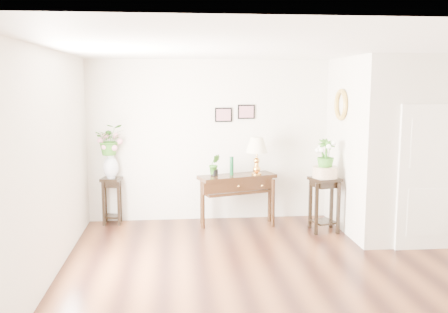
{
  "coord_description": "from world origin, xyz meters",
  "views": [
    {
      "loc": [
        -1.49,
        -5.9,
        2.37
      ],
      "look_at": [
        -0.78,
        1.3,
        1.32
      ],
      "focal_mm": 40.0,
      "sensor_mm": 36.0,
      "label": 1
    }
  ],
  "objects": [
    {
      "name": "console_table",
      "position": [
        -0.46,
        2.29,
        0.43
      ],
      "size": [
        1.37,
        0.8,
        0.87
      ],
      "primitive_type": "cube",
      "rotation": [
        0.0,
        0.0,
        0.31
      ],
      "color": "#402514",
      "rests_on": "floor"
    },
    {
      "name": "art_print_right",
      "position": [
        -0.25,
        2.73,
        1.9
      ],
      "size": [
        0.3,
        0.02,
        0.25
      ],
      "primitive_type": "cube",
      "color": "black",
      "rests_on": "wall_back"
    },
    {
      "name": "floor",
      "position": [
        0.0,
        0.0,
        0.0
      ],
      "size": [
        6.0,
        5.5,
        0.02
      ],
      "primitive_type": "cube",
      "color": "brown",
      "rests_on": "ground"
    },
    {
      "name": "green_vase",
      "position": [
        -0.56,
        2.29,
        1.04
      ],
      "size": [
        0.08,
        0.08,
        0.31
      ],
      "primitive_type": "cylinder",
      "rotation": [
        0.0,
        0.0,
        -0.19
      ],
      "color": "#0A3E1C",
      "rests_on": "console_table"
    },
    {
      "name": "porcelain_vase",
      "position": [
        -2.58,
        2.57,
        1.03
      ],
      "size": [
        0.32,
        0.32,
        0.44
      ],
      "primitive_type": null,
      "rotation": [
        0.0,
        0.0,
        -0.34
      ],
      "color": "white",
      "rests_on": "plant_stand_a"
    },
    {
      "name": "partition",
      "position": [
        2.1,
        1.77,
        1.4
      ],
      "size": [
        1.8,
        1.95,
        2.8
      ],
      "primitive_type": "cube",
      "color": "silver",
      "rests_on": "floor"
    },
    {
      "name": "wall_left",
      "position": [
        -3.0,
        0.0,
        1.4
      ],
      "size": [
        0.02,
        5.5,
        2.8
      ],
      "primitive_type": "cube",
      "color": "silver",
      "rests_on": "ground"
    },
    {
      "name": "ceramic_bowl",
      "position": [
        0.9,
        1.79,
        0.97
      ],
      "size": [
        0.41,
        0.41,
        0.18
      ],
      "primitive_type": "cylinder",
      "rotation": [
        0.0,
        0.0,
        0.02
      ],
      "color": "beige",
      "rests_on": "plant_stand_b"
    },
    {
      "name": "plant_stand_a",
      "position": [
        -2.58,
        2.57,
        0.4
      ],
      "size": [
        0.37,
        0.37,
        0.8
      ],
      "primitive_type": "cube",
      "rotation": [
        0.0,
        0.0,
        -0.2
      ],
      "color": "#2D2216",
      "rests_on": "floor"
    },
    {
      "name": "ceiling",
      "position": [
        0.0,
        0.0,
        2.8
      ],
      "size": [
        6.0,
        5.5,
        0.02
      ],
      "primitive_type": "cube",
      "color": "white",
      "rests_on": "ground"
    },
    {
      "name": "lily_arrangement",
      "position": [
        -2.58,
        2.57,
        1.47
      ],
      "size": [
        0.53,
        0.48,
        0.53
      ],
      "primitive_type": "imported",
      "rotation": [
        0.0,
        0.0,
        0.14
      ],
      "color": "#32731F",
      "rests_on": "porcelain_vase"
    },
    {
      "name": "door",
      "position": [
        2.1,
        0.78,
        1.05
      ],
      "size": [
        0.9,
        0.05,
        2.1
      ],
      "primitive_type": "cube",
      "color": "white",
      "rests_on": "floor"
    },
    {
      "name": "narcissus",
      "position": [
        0.9,
        1.79,
        1.26
      ],
      "size": [
        0.33,
        0.33,
        0.5
      ],
      "primitive_type": "imported",
      "rotation": [
        0.0,
        0.0,
        0.2
      ],
      "color": "#32731F",
      "rests_on": "ceramic_bowl"
    },
    {
      "name": "wall_front",
      "position": [
        0.0,
        -2.75,
        1.4
      ],
      "size": [
        6.0,
        0.02,
        2.8
      ],
      "primitive_type": "cube",
      "color": "silver",
      "rests_on": "ground"
    },
    {
      "name": "table_lamp",
      "position": [
        -0.13,
        2.29,
        1.22
      ],
      "size": [
        0.37,
        0.37,
        0.64
      ],
      "primitive_type": "cube",
      "rotation": [
        0.0,
        0.0,
        -0.0
      ],
      "color": "gold",
      "rests_on": "console_table"
    },
    {
      "name": "plant_stand_b",
      "position": [
        0.9,
        1.79,
        0.44
      ],
      "size": [
        0.51,
        0.51,
        0.89
      ],
      "primitive_type": "cube",
      "rotation": [
        0.0,
        0.0,
        0.27
      ],
      "color": "#2D2216",
      "rests_on": "floor"
    },
    {
      "name": "wall_ornament",
      "position": [
        1.16,
        1.9,
        2.05
      ],
      "size": [
        0.07,
        0.51,
        0.51
      ],
      "primitive_type": "torus",
      "rotation": [
        0.0,
        1.57,
        0.0
      ],
      "color": "gold",
      "rests_on": "partition"
    },
    {
      "name": "wall_back",
      "position": [
        0.0,
        2.75,
        1.4
      ],
      "size": [
        6.0,
        0.02,
        2.8
      ],
      "primitive_type": "cube",
      "color": "silver",
      "rests_on": "ground"
    },
    {
      "name": "art_print_left",
      "position": [
        -0.65,
        2.73,
        1.85
      ],
      "size": [
        0.3,
        0.02,
        0.25
      ],
      "primitive_type": "cube",
      "color": "black",
      "rests_on": "wall_back"
    },
    {
      "name": "potted_plant",
      "position": [
        -0.85,
        2.29,
        1.03
      ],
      "size": [
        0.2,
        0.17,
        0.34
      ],
      "primitive_type": "imported",
      "rotation": [
        0.0,
        0.0,
        0.13
      ],
      "color": "#32731F",
      "rests_on": "console_table"
    }
  ]
}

